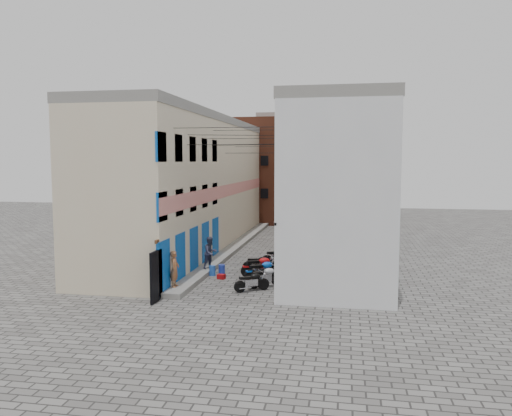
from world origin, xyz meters
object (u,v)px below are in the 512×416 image
Objects in this scene: motorcycle_d at (260,265)px; water_jug_near at (212,271)px; red_crate at (221,277)px; motorcycle_b at (265,276)px; motorcycle_e at (259,263)px; person_a at (175,269)px; motorcycle_a at (252,281)px; water_jug_far at (222,270)px; motorcycle_f at (279,260)px; motorcycle_c at (263,269)px; motorcycle_g at (279,256)px; person_b at (210,253)px.

water_jug_near is at bearing -108.84° from motorcycle_d.
motorcycle_d reaches higher than red_crate.
motorcycle_b reaches higher than motorcycle_e.
person_a reaches higher than motorcycle_e.
motorcycle_a reaches higher than red_crate.
water_jug_far is at bearing -115.78° from motorcycle_d.
person_a is at bearing -103.13° from water_jug_near.
person_a reaches higher than motorcycle_f.
person_a reaches higher than motorcycle_d.
motorcycle_a is 2.07m from motorcycle_c.
motorcycle_c is (-0.30, 1.24, 0.03)m from motorcycle_b.
motorcycle_b is at bearing -71.37° from person_a.
red_crate is (-2.44, -3.76, -0.45)m from motorcycle_g.
water_jug_far is at bearing 34.05° from water_jug_near.
red_crate is at bearing -44.88° from water_jug_near.
person_b is at bearing -84.48° from motorcycle_e.
water_jug_far is (1.25, 3.80, -0.81)m from person_a.
motorcycle_g is 3.65× the size of water_jug_far.
person_b is (0.56, 4.07, 0.03)m from person_a.
motorcycle_e is at bearing 163.51° from motorcycle_c.
motorcycle_g is (-0.16, 0.95, 0.08)m from motorcycle_f.
person_a reaches higher than motorcycle_a.
motorcycle_f is 0.97m from motorcycle_g.
motorcycle_g is at bearing -17.39° from person_b.
motorcycle_b reaches higher than red_crate.
motorcycle_e is at bearing 24.31° from water_jug_far.
water_jug_far is (-2.69, 2.21, -0.29)m from motorcycle_b.
person_b is (-2.76, 0.33, 0.51)m from motorcycle_d.
motorcycle_d is at bearing 166.36° from motorcycle_c.
person_b reaches higher than motorcycle_e.
water_jug_near is (-3.12, 1.91, -0.29)m from motorcycle_b.
motorcycle_c is 2.59m from water_jug_far.
motorcycle_f is at bearing 130.60° from motorcycle_e.
motorcycle_b is 1.14× the size of motorcycle_f.
water_jug_near reaches higher than red_crate.
red_crate is (1.46, 2.86, -0.96)m from person_a.
motorcycle_e is at bearing -37.28° from person_a.
motorcycle_a is at bearing -37.58° from motorcycle_c.
motorcycle_a is 2.98m from motorcycle_d.
person_b reaches higher than motorcycle_b.
water_jug_near is (-2.51, -0.24, -0.34)m from motorcycle_d.
motorcycle_g is (0.26, 3.79, -0.02)m from motorcycle_c.
motorcycle_b reaches higher than water_jug_far.
person_b reaches higher than person_a.
motorcycle_a is at bearing -54.13° from water_jug_far.
person_a is (-3.94, -1.59, 0.52)m from motorcycle_b.
motorcycle_f is at bearing 139.13° from motorcycle_a.
person_b is 1.80m from red_crate.
person_a is 4.11m from person_b.
motorcycle_g reaches higher than water_jug_far.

